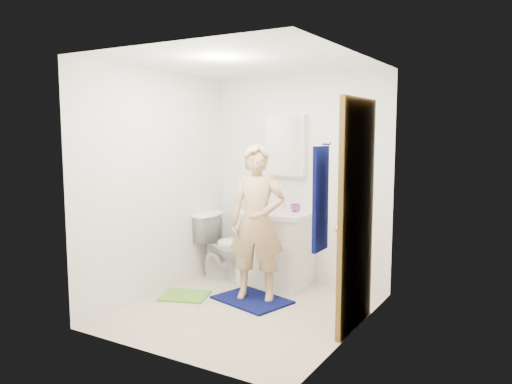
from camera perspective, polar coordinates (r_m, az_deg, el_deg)
floor at (r=5.08m, az=-1.21°, el=-13.46°), size 2.20×2.40×0.02m
ceiling at (r=4.80m, az=-1.29°, el=14.72°), size 2.20×2.40×0.02m
wall_back at (r=5.85m, az=5.04°, el=1.42°), size 2.20×0.02×2.40m
wall_front at (r=3.83m, az=-10.89°, el=-1.58°), size 2.20×0.02×2.40m
wall_left at (r=5.46m, az=-11.18°, el=0.92°), size 0.02×2.40×2.40m
wall_right at (r=4.31m, az=11.36°, el=-0.64°), size 0.02×2.40×2.40m
vanity_cabinet at (r=5.79m, az=2.33°, el=-6.65°), size 0.75×0.55×0.80m
countertop at (r=5.70m, az=2.36°, el=-2.50°), size 0.79×0.59×0.05m
sink_basin at (r=5.70m, az=2.36°, el=-2.35°), size 0.40×0.40×0.03m
faucet at (r=5.85m, az=3.20°, el=-1.43°), size 0.03×0.03×0.12m
medicine_cabinet at (r=5.83m, az=3.45°, el=5.36°), size 0.50×0.12×0.70m
mirror_panel at (r=5.77m, az=3.17°, el=5.34°), size 0.46×0.01×0.66m
door at (r=4.49m, az=11.40°, el=-2.60°), size 0.05×0.80×2.05m
door_knob at (r=4.22m, az=9.42°, el=-4.20°), size 0.07×0.07×0.07m
towel at (r=3.81m, az=7.38°, el=-0.80°), size 0.03×0.24×0.80m
towel_hook at (r=3.76m, az=8.05°, el=5.52°), size 0.06×0.02×0.02m
toilet at (r=5.98m, az=-3.01°, el=-6.23°), size 0.81×0.49×0.80m
bath_mat at (r=5.33m, az=-0.45°, el=-12.22°), size 0.86×0.71×0.02m
green_rug at (r=5.51m, az=-8.15°, el=-11.64°), size 0.59×0.55×0.02m
soap_dispenser at (r=5.77m, az=-0.60°, el=-1.07°), size 0.10×0.10×0.21m
toothbrush_cup at (r=5.69m, az=4.53°, el=-1.83°), size 0.14×0.14×0.09m
man at (r=5.15m, az=0.11°, el=-3.49°), size 0.68×0.55×1.61m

